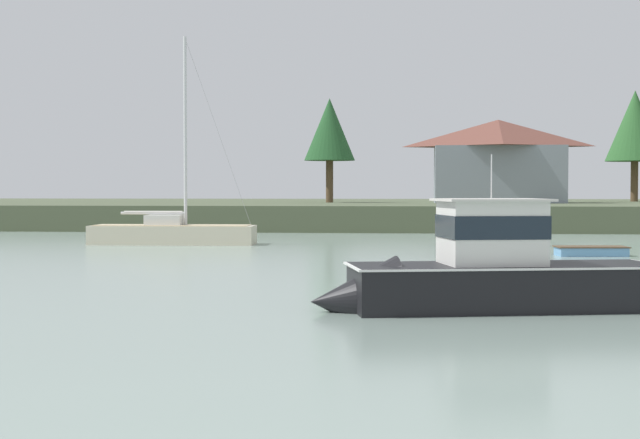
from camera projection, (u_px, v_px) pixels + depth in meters
far_shore_bank at (296, 211)px, 90.19m from camera, size 240.93×49.40×1.82m
sailboat_cream at (172, 239)px, 51.76m from camera, size 8.89×2.52×11.82m
dinghy_skyblue at (591, 253)px, 42.88m from camera, size 3.25×1.78×0.58m
cruiser_black at (474, 286)px, 23.65m from camera, size 8.98×4.16×4.67m
shore_tree_right_mid at (330, 130)px, 82.81m from camera, size 4.37×4.37×8.97m
shore_tree_center_left at (635, 126)px, 89.17m from camera, size 5.36×5.36×10.30m
cottage_hillside at (498, 160)px, 81.04m from camera, size 11.47×7.04×6.99m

